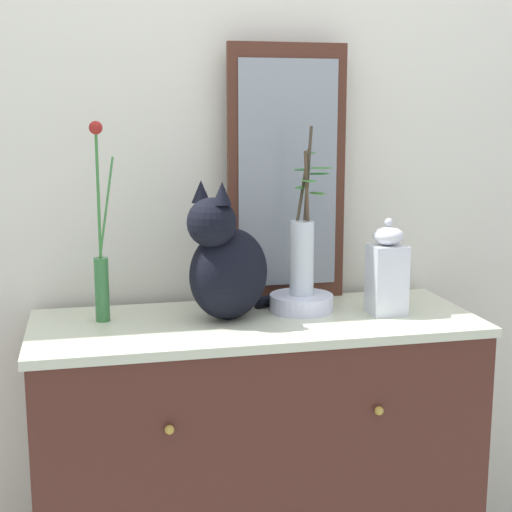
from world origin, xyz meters
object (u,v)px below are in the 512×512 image
cat_sitting (226,264)px  vase_glass_clear (303,247)px  vase_slim_green (101,261)px  sideboard (256,468)px  bowl_porcelain (301,303)px  mirror_leaning (287,174)px  jar_lidded_porcelain (387,272)px

cat_sitting → vase_glass_clear: vase_glass_clear is taller
vase_slim_green → vase_glass_clear: size_ratio=1.13×
sideboard → bowl_porcelain: size_ratio=6.73×
vase_glass_clear → sideboard: bearing=-158.5°
sideboard → cat_sitting: bearing=167.6°
cat_sitting → sideboard: bearing=-12.4°
mirror_leaning → cat_sitting: 0.38m
cat_sitting → bowl_porcelain: bearing=10.2°
bowl_porcelain → vase_glass_clear: 0.16m
bowl_porcelain → vase_glass_clear: (0.00, 0.00, 0.16)m
vase_slim_green → sideboard: bearing=-9.9°
vase_slim_green → vase_glass_clear: vase_slim_green is taller
sideboard → jar_lidded_porcelain: (0.38, -0.02, 0.58)m
bowl_porcelain → jar_lidded_porcelain: 0.26m
sideboard → mirror_leaning: size_ratio=1.61×
mirror_leaning → jar_lidded_porcelain: bearing=-46.4°
mirror_leaning → vase_glass_clear: mirror_leaning is taller
bowl_porcelain → jar_lidded_porcelain: jar_lidded_porcelain is taller
cat_sitting → vase_slim_green: vase_slim_green is taller
sideboard → bowl_porcelain: bowl_porcelain is taller
sideboard → vase_slim_green: vase_slim_green is taller
bowl_porcelain → jar_lidded_porcelain: size_ratio=0.67×
mirror_leaning → jar_lidded_porcelain: 0.43m
cat_sitting → jar_lidded_porcelain: bearing=-5.3°
sideboard → vase_slim_green: bearing=170.1°
vase_slim_green → jar_lidded_porcelain: 0.81m
vase_glass_clear → jar_lidded_porcelain: bearing=-20.6°
mirror_leaning → bowl_porcelain: bearing=-88.8°
sideboard → vase_slim_green: size_ratio=2.27×
cat_sitting → vase_glass_clear: (0.23, 0.04, 0.03)m
vase_slim_green → bowl_porcelain: size_ratio=2.96×
vase_glass_clear → vase_slim_green: bearing=178.7°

